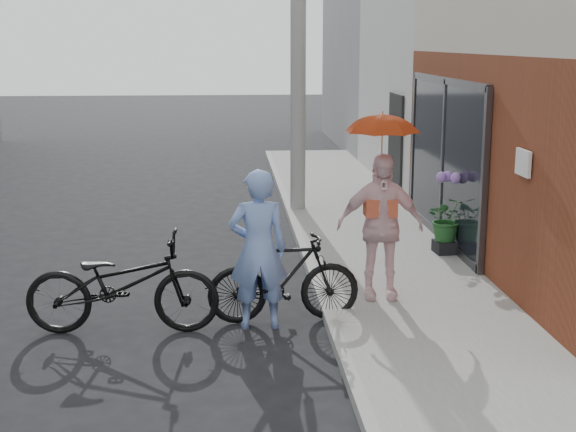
{
  "coord_description": "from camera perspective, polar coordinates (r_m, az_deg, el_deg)",
  "views": [
    {
      "loc": [
        -0.19,
        -8.59,
        3.18
      ],
      "look_at": [
        0.53,
        0.86,
        1.1
      ],
      "focal_mm": 50.0,
      "sensor_mm": 36.0,
      "label": 1
    }
  ],
  "objects": [
    {
      "name": "utility_pole",
      "position": [
        14.65,
        0.73,
        13.63
      ],
      "size": [
        0.28,
        0.28,
        7.0
      ],
      "primitive_type": "cylinder",
      "color": "#9E9E99",
      "rests_on": "ground"
    },
    {
      "name": "officer",
      "position": [
        8.92,
        -2.14,
        -2.39
      ],
      "size": [
        0.68,
        0.46,
        1.81
      ],
      "primitive_type": "imported",
      "rotation": [
        0.0,
        0.0,
        3.18
      ],
      "color": "#7C9ADC",
      "rests_on": "ground"
    },
    {
      "name": "kimono_woman",
      "position": [
        9.66,
        6.55,
        -0.73
      ],
      "size": [
        1.05,
        0.48,
        1.77
      ],
      "primitive_type": "imported",
      "rotation": [
        0.0,
        0.0,
        -0.05
      ],
      "color": "#F7CFD3",
      "rests_on": "sidewalk"
    },
    {
      "name": "curb",
      "position": [
        11.09,
        1.68,
        -3.95
      ],
      "size": [
        0.12,
        24.0,
        0.12
      ],
      "primitive_type": "cube",
      "color": "#9E9E99",
      "rests_on": "ground"
    },
    {
      "name": "ground",
      "position": [
        9.16,
        -2.91,
        -7.94
      ],
      "size": [
        80.0,
        80.0,
        0.0
      ],
      "primitive_type": "plane",
      "color": "black",
      "rests_on": "ground"
    },
    {
      "name": "planter",
      "position": [
        12.03,
        11.19,
        -2.16
      ],
      "size": [
        0.37,
        0.37,
        0.18
      ],
      "primitive_type": "cube",
      "rotation": [
        0.0,
        0.0,
        0.09
      ],
      "color": "black",
      "rests_on": "sidewalk"
    },
    {
      "name": "parasol",
      "position": [
        9.45,
        6.74,
        6.69
      ],
      "size": [
        0.84,
        0.84,
        0.74
      ],
      "primitive_type": "imported",
      "color": "#C74417",
      "rests_on": "kimono_woman"
    },
    {
      "name": "sidewalk",
      "position": [
        11.27,
        7.57,
        -3.8
      ],
      "size": [
        2.2,
        24.0,
        0.12
      ],
      "primitive_type": "cube",
      "color": "gray",
      "rests_on": "ground"
    },
    {
      "name": "east_building_far",
      "position": [
        25.68,
        12.71,
        12.79
      ],
      "size": [
        8.0,
        8.0,
        7.0
      ],
      "primitive_type": "cube",
      "color": "gray",
      "rests_on": "ground"
    },
    {
      "name": "plaster_building",
      "position": [
        19.08,
        18.92,
        12.69
      ],
      "size": [
        8.0,
        6.0,
        7.0
      ],
      "primitive_type": "cube",
      "color": "silver",
      "rests_on": "ground"
    },
    {
      "name": "bike_right",
      "position": [
        9.19,
        -0.3,
        -4.41
      ],
      "size": [
        1.78,
        0.6,
        1.05
      ],
      "primitive_type": "imported",
      "rotation": [
        0.0,
        0.0,
        1.63
      ],
      "color": "black",
      "rests_on": "ground"
    },
    {
      "name": "potted_plant",
      "position": [
        11.93,
        11.27,
        -0.17
      ],
      "size": [
        0.61,
        0.52,
        0.67
      ],
      "primitive_type": "imported",
      "color": "#235826",
      "rests_on": "planter"
    },
    {
      "name": "bike_left",
      "position": [
        9.03,
        -11.7,
        -4.76
      ],
      "size": [
        2.15,
        0.81,
        1.11
      ],
      "primitive_type": "imported",
      "rotation": [
        0.0,
        0.0,
        1.54
      ],
      "color": "black",
      "rests_on": "ground"
    }
  ]
}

